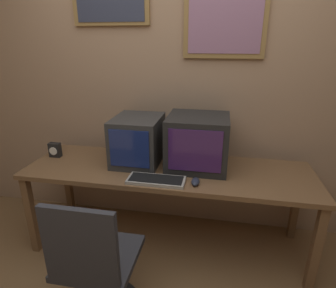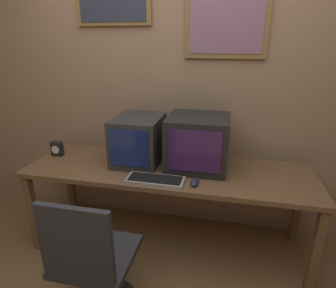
{
  "view_description": "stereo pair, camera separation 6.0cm",
  "coord_description": "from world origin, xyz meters",
  "px_view_note": "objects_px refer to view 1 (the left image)",
  "views": [
    {
      "loc": [
        0.36,
        -0.91,
        1.63
      ],
      "look_at": [
        0.0,
        1.02,
        0.9
      ],
      "focal_mm": 30.0,
      "sensor_mm": 36.0,
      "label": 1
    },
    {
      "loc": [
        0.42,
        -0.9,
        1.63
      ],
      "look_at": [
        0.0,
        1.02,
        0.9
      ],
      "focal_mm": 30.0,
      "sensor_mm": 36.0,
      "label": 2
    }
  ],
  "objects_px": {
    "mouse_near_keyboard": "(195,182)",
    "desk_clock": "(55,150)",
    "monitor_left": "(138,140)",
    "office_chair": "(97,271)",
    "monitor_right": "(198,142)",
    "keyboard_main": "(156,180)"
  },
  "relations": [
    {
      "from": "mouse_near_keyboard",
      "to": "office_chair",
      "type": "xyz_separation_m",
      "value": [
        -0.51,
        -0.55,
        -0.34
      ]
    },
    {
      "from": "monitor_right",
      "to": "desk_clock",
      "type": "height_order",
      "value": "monitor_right"
    },
    {
      "from": "monitor_left",
      "to": "desk_clock",
      "type": "bearing_deg",
      "value": -177.44
    },
    {
      "from": "monitor_right",
      "to": "desk_clock",
      "type": "xyz_separation_m",
      "value": [
        -1.19,
        -0.04,
        -0.14
      ]
    },
    {
      "from": "mouse_near_keyboard",
      "to": "desk_clock",
      "type": "xyz_separation_m",
      "value": [
        -1.21,
        0.27,
        0.04
      ]
    },
    {
      "from": "monitor_left",
      "to": "desk_clock",
      "type": "xyz_separation_m",
      "value": [
        -0.72,
        -0.03,
        -0.12
      ]
    },
    {
      "from": "monitor_right",
      "to": "desk_clock",
      "type": "distance_m",
      "value": 1.2
    },
    {
      "from": "keyboard_main",
      "to": "mouse_near_keyboard",
      "type": "height_order",
      "value": "mouse_near_keyboard"
    },
    {
      "from": "office_chair",
      "to": "keyboard_main",
      "type": "bearing_deg",
      "value": 66.15
    },
    {
      "from": "keyboard_main",
      "to": "desk_clock",
      "type": "height_order",
      "value": "desk_clock"
    },
    {
      "from": "mouse_near_keyboard",
      "to": "office_chair",
      "type": "relative_size",
      "value": 0.13
    },
    {
      "from": "monitor_right",
      "to": "mouse_near_keyboard",
      "type": "xyz_separation_m",
      "value": [
        0.02,
        -0.3,
        -0.18
      ]
    },
    {
      "from": "desk_clock",
      "to": "office_chair",
      "type": "bearing_deg",
      "value": -49.17
    },
    {
      "from": "keyboard_main",
      "to": "office_chair",
      "type": "distance_m",
      "value": 0.67
    },
    {
      "from": "monitor_right",
      "to": "mouse_near_keyboard",
      "type": "distance_m",
      "value": 0.35
    },
    {
      "from": "monitor_left",
      "to": "desk_clock",
      "type": "height_order",
      "value": "monitor_left"
    },
    {
      "from": "monitor_left",
      "to": "monitor_right",
      "type": "distance_m",
      "value": 0.47
    },
    {
      "from": "monitor_left",
      "to": "office_chair",
      "type": "relative_size",
      "value": 0.5
    },
    {
      "from": "desk_clock",
      "to": "mouse_near_keyboard",
      "type": "bearing_deg",
      "value": -12.39
    },
    {
      "from": "keyboard_main",
      "to": "office_chair",
      "type": "bearing_deg",
      "value": -113.85
    },
    {
      "from": "monitor_right",
      "to": "office_chair",
      "type": "distance_m",
      "value": 1.11
    },
    {
      "from": "monitor_left",
      "to": "office_chair",
      "type": "xyz_separation_m",
      "value": [
        -0.02,
        -0.85,
        -0.51
      ]
    }
  ]
}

